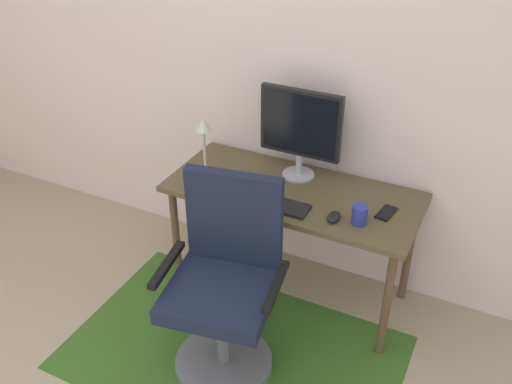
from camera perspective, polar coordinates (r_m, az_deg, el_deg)
wall_back at (r=3.27m, az=-0.03°, el=13.85°), size 6.00×0.10×2.60m
area_rug at (r=3.12m, az=-2.32°, el=-15.85°), size 1.72×1.08×0.01m
desk at (r=3.10m, az=3.71°, el=-1.02°), size 1.37×0.60×0.71m
monitor at (r=3.06m, az=4.51°, el=6.56°), size 0.46×0.18×0.51m
keyboard at (r=2.93m, az=1.32°, el=-1.05°), size 0.43×0.13×0.02m
computer_mouse at (r=2.83m, az=7.86°, el=-2.50°), size 0.06×0.10×0.03m
coffee_cup at (r=2.81m, az=10.41°, el=-2.28°), size 0.08×0.08×0.10m
cell_phone at (r=2.93m, az=13.03°, el=-2.05°), size 0.09×0.15×0.01m
desk_lamp at (r=3.02m, az=-5.24°, el=4.75°), size 0.11×0.11×0.38m
office_chair at (r=2.78m, az=-3.10°, el=-10.04°), size 0.62×0.57×1.03m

